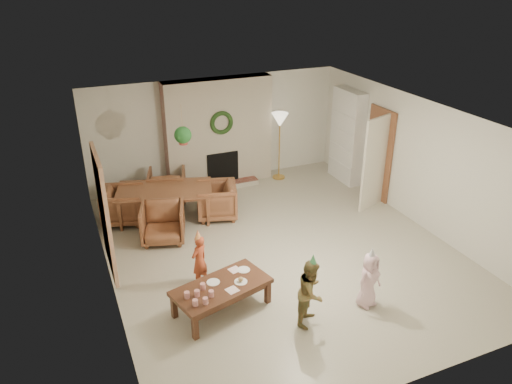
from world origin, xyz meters
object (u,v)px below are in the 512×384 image
child_red (199,261)px  dining_table (165,205)px  dining_chair_near (163,223)px  dining_chair_left (123,205)px  dining_chair_right (217,200)px  child_plaid (311,292)px  child_pink (369,280)px  coffee_table_top (221,287)px  dining_chair_far (167,186)px

child_red → dining_table: bearing=-122.2°
dining_chair_near → child_red: bearing=-65.9°
dining_chair_left → dining_chair_right: same height
child_plaid → child_pink: (0.99, -0.01, -0.06)m
dining_chair_left → coffee_table_top: 3.54m
dining_chair_right → coffee_table_top: dining_chair_right is taller
dining_chair_right → child_pink: 3.84m
dining_chair_far → child_pink: (1.95, -4.75, 0.08)m
dining_chair_far → coffee_table_top: (-0.15, -3.99, 0.04)m
dining_chair_near → dining_chair_far: size_ratio=1.00×
child_pink → dining_chair_right: bearing=92.4°
dining_chair_far → child_red: size_ratio=0.90×
dining_table → dining_chair_far: bearing=90.0°
dining_chair_far → child_pink: bearing=128.8°
dining_table → child_red: child_red is taller
child_red → child_pink: (2.21, -1.52, 0.00)m
dining_chair_far → dining_chair_left: size_ratio=1.00×
dining_table → dining_chair_right: bearing=0.0°
dining_chair_near → dining_chair_left: same height
dining_table → dining_chair_left: bearing=-180.0°
coffee_table_top → dining_chair_near: bearing=82.5°
child_red → dining_chair_right: bearing=-147.2°
dining_chair_right → child_red: size_ratio=0.90×
dining_chair_near → child_plaid: (1.43, -3.14, 0.15)m
dining_chair_left → dining_chair_right: size_ratio=1.00×
dining_chair_left → coffee_table_top: (0.89, -3.42, 0.04)m
dining_chair_right → child_pink: bearing=34.5°
dining_table → dining_chair_far: 0.83m
child_pink → child_red: bearing=129.8°
dining_chair_right → coffee_table_top: (-0.91, -2.89, 0.04)m
dining_table → child_pink: bearing=-44.5°
dining_chair_near → dining_chair_right: size_ratio=1.00×
dining_chair_near → dining_chair_right: bearing=38.7°
child_pink → child_plaid: bearing=164.0°
child_plaid → dining_chair_near: bearing=71.6°
coffee_table_top → child_plaid: bearing=-49.6°
dining_chair_far → child_red: bearing=102.0°
dining_chair_far → dining_chair_left: bearing=45.0°
dining_chair_far → child_red: child_red is taller
dining_chair_right → child_plaid: bearing=19.5°
dining_chair_near → child_pink: 3.97m
dining_chair_far → coffee_table_top: dining_chair_far is taller
dining_chair_far → dining_table: bearing=90.0°
dining_table → coffee_table_top: 3.19m
dining_table → coffee_table_top: (0.09, -3.19, 0.08)m
dining_chair_near → child_plaid: child_plaid is taller
child_red → child_plaid: child_plaid is taller
dining_chair_left → child_plaid: (1.99, -4.18, 0.15)m
coffee_table_top → dining_chair_right: bearing=57.3°
dining_chair_right → dining_chair_left: bearing=-90.0°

